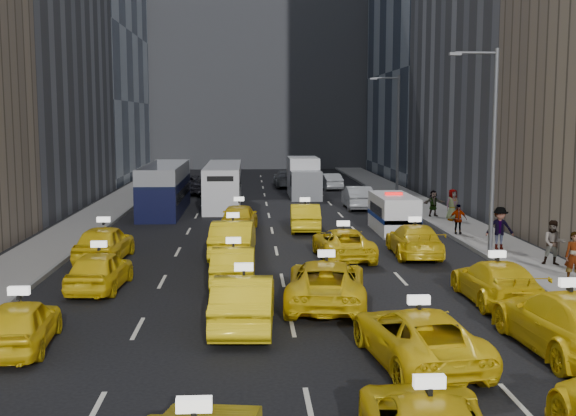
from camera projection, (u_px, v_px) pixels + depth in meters
name	position (u px, v px, depth m)	size (l,w,h in m)	color
ground	(297.00, 348.00, 19.23)	(160.00, 160.00, 0.00)	black
sidewalk_west	(95.00, 218.00, 43.41)	(3.00, 90.00, 0.15)	gray
sidewalk_east	(439.00, 215.00, 44.55)	(3.00, 90.00, 0.15)	gray
curb_west	(119.00, 217.00, 43.48)	(0.15, 90.00, 0.18)	slate
curb_east	(416.00, 215.00, 44.47)	(0.15, 90.00, 0.18)	slate
building_backdrop	(258.00, 2.00, 88.03)	(30.00, 12.00, 40.00)	slate
streetlight_near	(491.00, 145.00, 30.99)	(2.15, 0.22, 9.00)	#595B60
streetlight_far	(396.00, 134.00, 50.81)	(2.15, 0.22, 9.00)	#595B60
taxi_4	(21.00, 324.00, 19.01)	(1.61, 4.01, 1.36)	yellow
taxi_5	(244.00, 301.00, 20.92)	(1.69, 4.83, 1.59)	yellow
taxi_6	(418.00, 336.00, 17.93)	(2.32, 5.03, 1.40)	yellow
taxi_7	(568.00, 322.00, 18.68)	(2.32, 5.71, 1.66)	yellow
taxi_8	(100.00, 270.00, 25.54)	(1.69, 4.20, 1.43)	yellow
taxi_9	(234.00, 266.00, 26.31)	(1.52, 4.35, 1.43)	yellow
taxi_10	(326.00, 283.00, 23.45)	(2.49, 5.39, 1.50)	yellow
taxi_11	(496.00, 282.00, 23.78)	(1.99, 4.89, 1.42)	yellow
taxi_12	(104.00, 243.00, 30.64)	(1.86, 4.62, 1.57)	yellow
taxi_13	(233.00, 239.00, 31.32)	(1.77, 5.06, 1.67)	yellow
taxi_14	(343.00, 244.00, 31.19)	(2.20, 4.77, 1.33)	yellow
taxi_15	(414.00, 240.00, 31.77)	(1.99, 4.90, 1.42)	yellow
taxi_16	(239.00, 217.00, 38.54)	(1.82, 4.53, 1.54)	yellow
taxi_17	(305.00, 217.00, 38.96)	(1.55, 4.44, 1.46)	yellow
nypd_van	(393.00, 214.00, 38.39)	(2.15, 5.05, 2.13)	white
double_decker	(165.00, 189.00, 46.22)	(2.87, 10.60, 3.05)	black
city_bus	(223.00, 186.00, 49.57)	(3.24, 11.24, 2.86)	silver
box_truck	(304.00, 178.00, 55.21)	(2.43, 6.61, 2.99)	silver
misc_car_0	(357.00, 197.00, 48.14)	(1.64, 4.70, 1.55)	#989B9F
misc_car_1	(191.00, 185.00, 57.06)	(2.54, 5.51, 1.53)	black
misc_car_2	(286.00, 178.00, 63.11)	(2.10, 5.16, 1.50)	slate
misc_car_3	(231.00, 178.00, 64.30)	(1.64, 4.07, 1.39)	black
misc_car_4	(329.00, 181.00, 61.09)	(1.46, 4.19, 1.38)	#95999C
pedestrian_0	(574.00, 257.00, 26.20)	(0.67, 0.44, 1.82)	gray
pedestrian_1	(554.00, 243.00, 29.09)	(0.89, 0.49, 1.82)	gray
pedestrian_2	(500.00, 228.00, 32.55)	(1.25, 0.52, 1.93)	gray
pedestrian_3	(458.00, 219.00, 36.86)	(0.90, 0.41, 1.53)	gray
pedestrian_4	(453.00, 205.00, 41.73)	(0.89, 0.48, 1.82)	gray
pedestrian_5	(433.00, 203.00, 43.48)	(1.45, 0.42, 1.56)	gray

